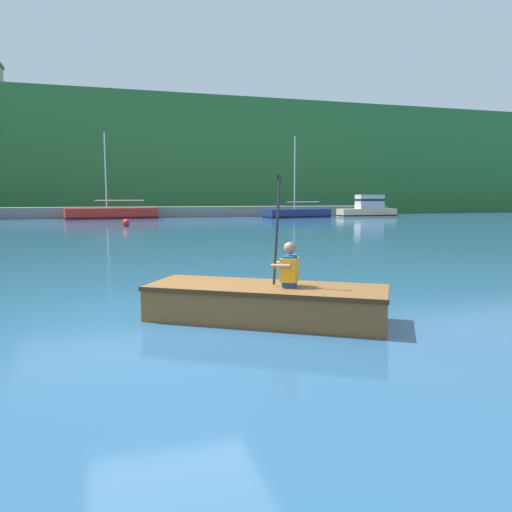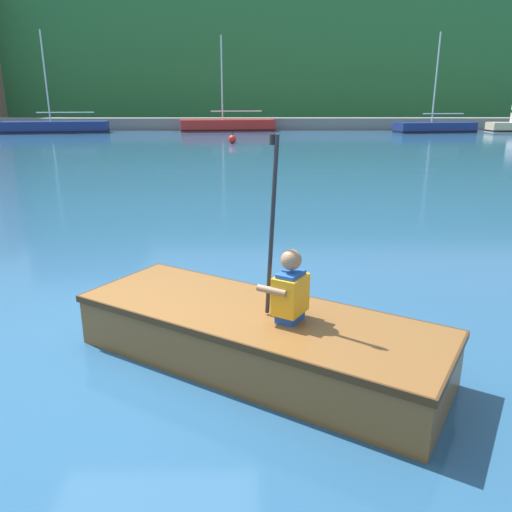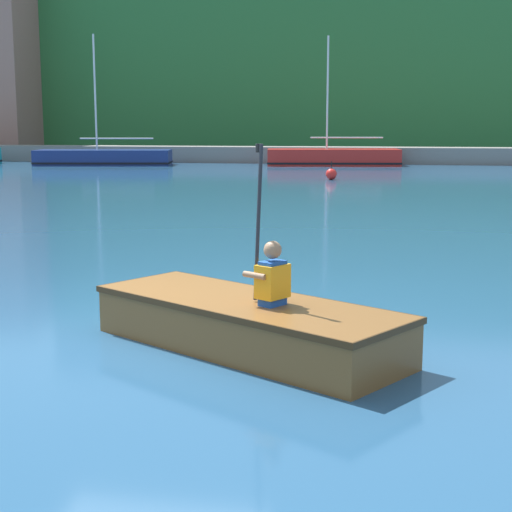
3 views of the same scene
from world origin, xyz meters
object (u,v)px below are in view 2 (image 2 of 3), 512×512
moored_boat_dock_west_end (56,127)px  channel_buoy (232,139)px  moored_boat_dock_center_near (227,126)px  rowboat_foreground (252,333)px  moored_boat_dock_west_inner (435,128)px  person_paddler (289,287)px

moored_boat_dock_west_end → channel_buoy: bearing=-35.3°
moored_boat_dock_west_end → moored_boat_dock_center_near: 12.24m
moored_boat_dock_center_near → rowboat_foreground: 34.53m
moored_boat_dock_west_inner → rowboat_foreground: size_ratio=1.98×
moored_boat_dock_west_inner → person_paddler: moored_boat_dock_west_inner is taller
channel_buoy → moored_boat_dock_west_inner: bearing=32.5°
moored_boat_dock_west_inner → channel_buoy: moored_boat_dock_west_inner is taller
rowboat_foreground → person_paddler: 0.62m
rowboat_foreground → channel_buoy: bearing=92.4°
moored_boat_dock_center_near → rowboat_foreground: (1.74, -34.48, -0.14)m
rowboat_foreground → person_paddler: size_ratio=2.25×
rowboat_foreground → channel_buoy: 23.75m
moored_boat_dock_west_inner → channel_buoy: (-14.24, -9.09, -0.14)m
moored_boat_dock_west_inner → channel_buoy: size_ratio=9.30×
rowboat_foreground → moored_boat_dock_west_inner: bearing=68.0°
moored_boat_dock_center_near → channel_buoy: bearing=-86.0°
moored_boat_dock_west_end → person_paddler: moored_boat_dock_west_end is taller
moored_boat_dock_west_inner → moored_boat_dock_center_near: moored_boat_dock_west_inner is taller
rowboat_foreground → channel_buoy: (-0.99, 23.73, -0.05)m
moored_boat_dock_west_end → rowboat_foreground: size_ratio=2.21×
channel_buoy → moored_boat_dock_west_end: bearing=144.7°
moored_boat_dock_west_inner → rowboat_foreground: (-13.25, -32.82, -0.08)m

